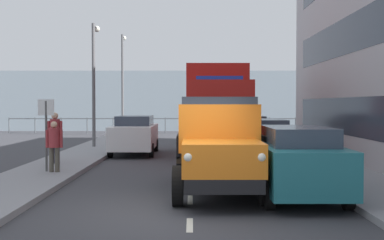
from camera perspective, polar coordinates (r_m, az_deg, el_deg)
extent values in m
plane|color=#38383D|center=(19.79, -0.13, -4.73)|extent=(80.00, 80.00, 0.00)
cube|color=gray|center=(20.31, 13.10, -4.40)|extent=(2.31, 39.70, 0.15)
cube|color=gray|center=(20.33, -13.35, -4.39)|extent=(2.31, 39.70, 0.15)
cube|color=silver|center=(9.67, -0.26, -11.68)|extent=(0.12, 1.10, 0.01)
cube|color=silver|center=(12.10, -0.21, -8.93)|extent=(0.12, 1.10, 0.01)
cube|color=silver|center=(14.27, -0.18, -7.27)|extent=(0.12, 1.10, 0.01)
cube|color=silver|center=(16.91, -0.15, -5.84)|extent=(0.12, 1.10, 0.01)
cube|color=silver|center=(19.28, -0.13, -4.90)|extent=(0.12, 1.10, 0.01)
cube|color=silver|center=(22.08, -0.12, -4.04)|extent=(0.12, 1.10, 0.01)
cube|color=silver|center=(24.97, -0.10, -3.35)|extent=(0.12, 1.10, 0.01)
cube|color=silver|center=(27.73, -0.09, -2.83)|extent=(0.12, 1.10, 0.01)
cube|color=silver|center=(30.42, -0.09, -2.42)|extent=(0.12, 1.10, 0.01)
cube|color=silver|center=(33.37, -0.08, -2.04)|extent=(0.12, 1.10, 0.01)
cube|color=silver|center=(35.58, -0.07, -1.80)|extent=(0.12, 1.10, 0.01)
cube|color=#2D3847|center=(17.33, 19.48, 0.20)|extent=(0.08, 19.95, 1.40)
cube|color=#2D3847|center=(17.50, 19.59, 10.06)|extent=(0.08, 19.95, 1.40)
cube|color=#84939E|center=(42.51, -0.06, 2.16)|extent=(80.00, 0.80, 5.00)
cylinder|color=#4C5156|center=(41.37, 19.71, -0.57)|extent=(0.08, 0.08, 1.20)
cylinder|color=#4C5156|center=(40.74, 17.06, -0.58)|extent=(0.08, 0.08, 1.20)
cylinder|color=#4C5156|center=(40.20, 14.34, -0.59)|extent=(0.08, 0.08, 1.20)
cylinder|color=#4C5156|center=(39.75, 11.54, -0.60)|extent=(0.08, 0.08, 1.20)
cylinder|color=#4C5156|center=(39.40, 8.69, -0.60)|extent=(0.08, 0.08, 1.20)
cylinder|color=#4C5156|center=(39.15, 5.80, -0.61)|extent=(0.08, 0.08, 1.20)
cylinder|color=#4C5156|center=(38.99, 2.87, -0.61)|extent=(0.08, 0.08, 1.20)
cylinder|color=#4C5156|center=(38.95, -0.07, -0.61)|extent=(0.08, 0.08, 1.20)
cylinder|color=#4C5156|center=(39.00, -3.01, -0.61)|extent=(0.08, 0.08, 1.20)
cylinder|color=#4C5156|center=(39.15, -5.93, -0.61)|extent=(0.08, 0.08, 1.20)
cylinder|color=#4C5156|center=(39.41, -8.83, -0.60)|extent=(0.08, 0.08, 1.20)
cylinder|color=#4C5156|center=(39.77, -11.67, -0.60)|extent=(0.08, 0.08, 1.20)
cylinder|color=#4C5156|center=(40.22, -14.47, -0.59)|extent=(0.08, 0.08, 1.20)
cylinder|color=#4C5156|center=(40.76, -17.19, -0.58)|extent=(0.08, 0.08, 1.20)
cylinder|color=#4C5156|center=(41.40, -19.83, -0.57)|extent=(0.08, 0.08, 1.20)
cube|color=#4C5156|center=(38.93, -0.07, 0.16)|extent=(28.00, 0.08, 0.08)
cube|color=black|center=(12.97, 2.90, -5.54)|extent=(1.64, 5.60, 0.30)
cube|color=orange|center=(11.08, 3.38, -4.20)|extent=(1.72, 1.90, 0.70)
cube|color=silver|center=(10.19, 3.68, -4.90)|extent=(1.16, 0.08, 0.56)
sphere|color=white|center=(10.25, 7.80, -4.14)|extent=(0.20, 0.20, 0.20)
sphere|color=white|center=(10.16, -0.47, -4.18)|extent=(0.20, 0.20, 0.20)
cube|color=orange|center=(12.54, 2.98, -0.86)|extent=(1.93, 1.34, 1.15)
cube|color=#2D3847|center=(12.53, 2.98, 1.31)|extent=(1.79, 1.23, 0.56)
cube|color=#2D2319|center=(14.28, 2.62, -3.93)|extent=(2.10, 2.80, 0.16)
cube|color=black|center=(14.33, 6.66, -2.63)|extent=(0.08, 2.80, 0.56)
cube|color=black|center=(14.24, -1.43, -2.65)|extent=(0.08, 2.80, 0.56)
cylinder|color=black|center=(11.43, 8.21, -7.32)|extent=(0.24, 0.90, 0.90)
cylinder|color=black|center=(11.32, -1.60, -7.39)|extent=(0.24, 0.90, 0.90)
cylinder|color=black|center=(14.59, 6.39, -5.32)|extent=(0.24, 0.90, 0.90)
cylinder|color=black|center=(14.50, -1.25, -5.35)|extent=(0.24, 0.90, 0.90)
cube|color=red|center=(19.01, 3.08, 0.50)|extent=(2.40, 2.21, 2.60)
cube|color=#2D3847|center=(19.00, 3.09, 2.22)|extent=(2.20, 2.04, 0.80)
cube|color=#1933B2|center=(19.02, 3.09, 4.72)|extent=(1.75, 0.20, 0.16)
cube|color=red|center=(22.99, 2.55, 2.10)|extent=(2.50, 5.95, 3.00)
cube|color=black|center=(22.11, 2.65, -2.22)|extent=(2.00, 8.07, 0.36)
cylinder|color=black|center=(19.26, 6.49, -3.37)|extent=(0.28, 1.04, 1.04)
cylinder|color=black|center=(19.14, -0.38, -3.39)|extent=(0.28, 1.04, 1.04)
cylinder|color=black|center=(22.84, 5.46, -2.55)|extent=(0.28, 1.04, 1.04)
cylinder|color=black|center=(22.74, -0.32, -2.56)|extent=(0.28, 1.04, 1.04)
cylinder|color=black|center=(24.95, 5.00, -2.18)|extent=(0.28, 1.04, 1.04)
cylinder|color=black|center=(24.86, -0.30, -2.18)|extent=(0.28, 1.04, 1.04)
cube|color=#1E6670|center=(12.46, 11.55, -4.95)|extent=(1.76, 4.46, 1.00)
cube|color=#2D3847|center=(12.20, 11.75, -1.75)|extent=(1.44, 2.45, 0.42)
cylinder|color=black|center=(13.75, 6.94, -6.39)|extent=(0.18, 0.60, 0.60)
cylinder|color=black|center=(14.05, 13.75, -6.25)|extent=(0.18, 0.60, 0.60)
cylinder|color=black|center=(11.04, 8.69, -8.43)|extent=(0.18, 0.60, 0.60)
cylinder|color=black|center=(11.41, 17.09, -8.16)|extent=(0.18, 0.60, 0.60)
cube|color=maroon|center=(18.14, 7.88, -2.81)|extent=(1.78, 3.84, 1.00)
cube|color=#2D3847|center=(17.90, 7.98, -0.59)|extent=(1.46, 2.11, 0.42)
cylinder|color=black|center=(19.27, 4.89, -4.02)|extent=(0.18, 0.60, 0.60)
cylinder|color=black|center=(19.49, 9.86, -3.97)|extent=(0.18, 0.60, 0.60)
cylinder|color=black|center=(16.92, 5.58, -4.84)|extent=(0.18, 0.60, 0.60)
cylinder|color=black|center=(17.16, 11.23, -4.77)|extent=(0.18, 0.60, 0.60)
cube|color=#B21E1E|center=(23.15, 6.16, -1.80)|extent=(1.72, 4.19, 1.00)
cube|color=#2D3847|center=(22.92, 6.22, -0.06)|extent=(1.41, 2.31, 0.42)
cylinder|color=black|center=(24.41, 3.92, -2.78)|extent=(0.18, 0.60, 0.60)
cylinder|color=black|center=(24.57, 7.73, -2.76)|extent=(0.18, 0.60, 0.60)
cylinder|color=black|center=(21.82, 4.39, -3.33)|extent=(0.18, 0.60, 0.60)
cylinder|color=black|center=(22.01, 8.64, -3.30)|extent=(0.18, 0.60, 0.60)
cube|color=black|center=(28.85, 4.94, -1.08)|extent=(1.71, 3.88, 1.00)
cube|color=#2D3847|center=(28.62, 4.98, 0.32)|extent=(1.40, 2.14, 0.42)
cylinder|color=black|center=(30.02, 3.19, -1.91)|extent=(0.18, 0.60, 0.60)
cylinder|color=black|center=(30.15, 6.28, -1.91)|extent=(0.18, 0.60, 0.60)
cylinder|color=black|center=(27.62, 3.47, -2.24)|extent=(0.18, 0.60, 0.60)
cylinder|color=black|center=(27.77, 6.82, -2.23)|extent=(0.18, 0.60, 0.60)
cube|color=white|center=(22.84, -6.47, -1.85)|extent=(1.82, 4.42, 1.00)
cube|color=#2D3847|center=(23.01, -6.42, -0.05)|extent=(1.49, 2.43, 0.42)
cylinder|color=black|center=(21.44, -4.57, -3.42)|extent=(0.18, 0.60, 0.60)
cylinder|color=black|center=(21.64, -9.16, -3.39)|extent=(0.18, 0.60, 0.60)
cylinder|color=black|center=(24.16, -4.06, -2.83)|extent=(0.18, 0.60, 0.60)
cylinder|color=black|center=(24.34, -8.13, -2.81)|extent=(0.18, 0.60, 0.60)
cylinder|color=#4C473D|center=(16.31, -14.88, -4.33)|extent=(0.14, 0.14, 0.76)
cylinder|color=#4C473D|center=(16.36, -15.49, -4.31)|extent=(0.14, 0.14, 0.76)
cylinder|color=maroon|center=(16.28, -15.21, -1.93)|extent=(0.34, 0.34, 0.60)
cylinder|color=maroon|center=(16.22, -14.46, -2.05)|extent=(0.09, 0.09, 0.55)
cylinder|color=maroon|center=(16.34, -15.95, -2.03)|extent=(0.09, 0.09, 0.55)
sphere|color=tan|center=(16.26, -15.22, -0.51)|extent=(0.21, 0.21, 0.21)
cylinder|color=#383342|center=(18.56, -14.84, -3.40)|extent=(0.14, 0.14, 0.88)
cylinder|color=#383342|center=(18.61, -15.38, -3.39)|extent=(0.14, 0.14, 0.88)
cylinder|color=maroon|center=(18.53, -15.13, -0.98)|extent=(0.34, 0.34, 0.69)
cylinder|color=maroon|center=(18.48, -14.47, -1.09)|extent=(0.09, 0.09, 0.64)
cylinder|color=maroon|center=(18.59, -15.78, -1.08)|extent=(0.09, 0.09, 0.64)
sphere|color=tan|center=(18.52, -15.14, 0.46)|extent=(0.24, 0.24, 0.24)
cylinder|color=#59595B|center=(25.51, -10.98, 3.87)|extent=(0.16, 0.16, 6.06)
cylinder|color=#59595B|center=(26.22, -10.83, 10.25)|extent=(0.10, 0.90, 0.10)
sphere|color=silver|center=(26.65, -10.64, 10.01)|extent=(0.32, 0.32, 0.32)
cylinder|color=#59595B|center=(35.99, -7.80, 4.00)|extent=(0.16, 0.16, 6.96)
cylinder|color=#59595B|center=(36.72, -7.73, 9.25)|extent=(0.10, 0.90, 0.10)
sphere|color=silver|center=(37.16, -7.63, 9.09)|extent=(0.32, 0.32, 0.32)
cylinder|color=#4C4C4C|center=(16.49, -16.04, -1.76)|extent=(0.07, 0.07, 2.20)
cube|color=silver|center=(16.46, -16.07, 1.37)|extent=(0.50, 0.04, 0.50)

